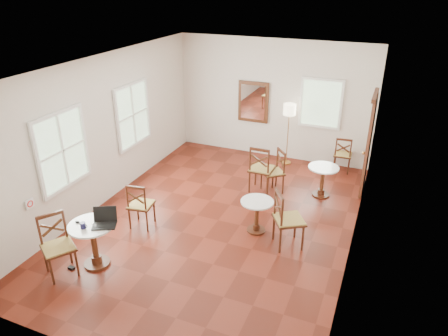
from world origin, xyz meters
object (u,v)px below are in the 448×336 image
chair_near_b (58,246)px  power_adapter (71,268)px  cafe_table_back (322,178)px  chair_mid_b (287,219)px  chair_mid_a (261,169)px  chair_back_a (343,154)px  water_glass (94,226)px  chair_back_b (274,171)px  navy_mug (83,225)px  chair_near_a (140,205)px  floor_lamp (289,114)px  cafe_table_near (94,240)px  cafe_table_mid (257,213)px  mouse (77,222)px  laptop (105,220)px

chair_near_b → power_adapter: 0.51m
cafe_table_back → chair_mid_b: (-0.24, -2.06, 0.11)m
chair_mid_a → chair_back_a: 2.28m
chair_mid_b → water_glass: size_ratio=9.48×
water_glass → power_adapter: 0.95m
chair_back_b → navy_mug: 4.24m
chair_near_a → chair_mid_a: (1.65, 2.21, 0.08)m
navy_mug → power_adapter: 0.86m
chair_mid_a → floor_lamp: bearing=-94.3°
cafe_table_back → power_adapter: bearing=-129.1°
cafe_table_near → chair_near_b: 0.54m
cafe_table_mid → chair_mid_b: size_ratio=0.60×
cafe_table_mid → cafe_table_back: size_ratio=0.94×
floor_lamp → water_glass: floor_lamp is taller
cafe_table_near → floor_lamp: (1.85, 5.16, 0.83)m
floor_lamp → chair_mid_a: bearing=-94.8°
floor_lamp → navy_mug: bearing=-109.6°
chair_mid_a → chair_near_b: bearing=62.0°
navy_mug → water_glass: water_glass is taller
floor_lamp → power_adapter: 5.98m
chair_mid_b → water_glass: bearing=92.6°
chair_near_a → water_glass: chair_near_a is taller
cafe_table_near → navy_mug: 0.37m
navy_mug → chair_mid_a: bearing=64.2°
power_adapter → cafe_table_mid: bearing=42.3°
cafe_table_near → chair_back_a: (3.21, 5.21, -0.04)m
chair_back_a → floor_lamp: (-1.36, -0.04, 0.86)m
chair_near_a → chair_mid_a: chair_mid_a is taller
chair_back_b → power_adapter: chair_back_b is taller
mouse → power_adapter: 0.81m
cafe_table_near → chair_back_a: bearing=58.3°
chair_back_b → laptop: 3.93m
chair_back_b → navy_mug: bearing=-68.4°
cafe_table_near → navy_mug: (-0.04, -0.13, 0.35)m
cafe_table_near → laptop: 0.42m
cafe_table_mid → chair_mid_a: size_ratio=0.59×
cafe_table_mid → chair_mid_a: (-0.41, 1.54, 0.14)m
chair_back_b → mouse: bearing=-71.2°
chair_mid_b → chair_back_a: size_ratio=1.19×
cafe_table_back → laptop: 4.65m
navy_mug → power_adapter: size_ratio=1.20×
cafe_table_back → power_adapter: 5.25m
cafe_table_mid → chair_near_b: size_ratio=0.63×
chair_near_b → navy_mug: size_ratio=8.03×
navy_mug → power_adapter: navy_mug is taller
cafe_table_near → laptop: (0.20, 0.10, 0.36)m
laptop → cafe_table_back: bearing=26.6°
chair_mid_a → mouse: 4.05m
chair_near_b → chair_mid_a: bearing=4.9°
cafe_table_back → power_adapter: size_ratio=6.43×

